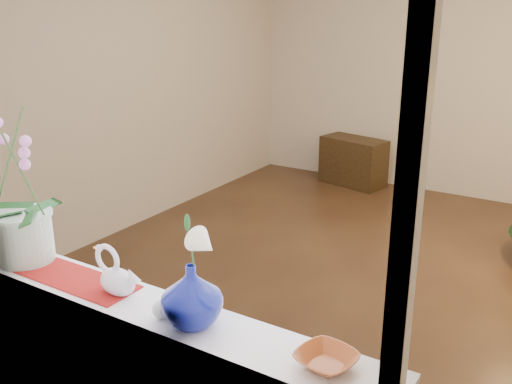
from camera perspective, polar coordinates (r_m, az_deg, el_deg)
ground at (r=4.54m, az=9.88°, el=-8.43°), size 5.00×5.00×0.00m
wall_back at (r=6.50m, az=19.22°, el=11.37°), size 4.50×0.10×2.70m
wall_front at (r=2.07m, az=-15.59°, el=-1.31°), size 4.50×0.10×2.70m
wall_left at (r=5.35m, az=-12.48°, el=10.66°), size 0.10×5.00×2.70m
windowsill at (r=2.33m, az=-12.27°, el=-10.89°), size 2.20×0.26×0.04m
window_frame at (r=2.00m, az=-15.81°, el=8.43°), size 2.22×0.06×1.60m
runner at (r=2.58m, az=-18.47°, el=-7.92°), size 0.70×0.20×0.01m
orchid_pot at (r=2.65m, az=-22.79°, el=1.14°), size 0.31×0.31×0.77m
swan at (r=2.33m, az=-13.75°, el=-7.77°), size 0.23×0.12×0.19m
blue_vase at (r=2.06m, az=-6.47°, el=-9.80°), size 0.29×0.29×0.27m
lily at (r=1.96m, az=-6.71°, el=-3.73°), size 0.15×0.08×0.20m
paperweight at (r=2.16m, az=-9.39°, el=-11.50°), size 0.09×0.09×0.07m
amber_dish at (r=1.90m, az=7.03°, el=-16.43°), size 0.19×0.19×0.04m
side_table at (r=6.75m, az=9.69°, el=3.02°), size 0.80×0.52×0.55m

